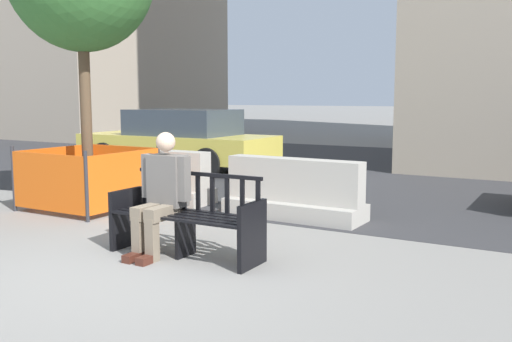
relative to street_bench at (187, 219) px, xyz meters
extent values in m
plane|color=gray|center=(-0.32, -0.87, -0.40)|extent=(200.00, 200.00, 0.00)
cube|color=#333335|center=(-0.32, 7.83, -0.39)|extent=(120.00, 12.00, 0.01)
cube|color=black|center=(-0.82, -0.04, -0.07)|extent=(0.06, 0.51, 0.66)
cube|color=black|center=(0.82, -0.02, -0.07)|extent=(0.06, 0.51, 0.66)
cube|color=black|center=(0.00, -0.03, -0.17)|extent=(0.04, 0.32, 0.45)
cube|color=black|center=(0.00, -0.26, 0.05)|extent=(1.60, 0.09, 0.02)
cube|color=black|center=(0.00, -0.14, 0.05)|extent=(1.60, 0.09, 0.02)
cube|color=black|center=(0.00, -0.03, 0.05)|extent=(1.60, 0.09, 0.02)
cube|color=black|center=(0.00, 0.09, 0.05)|extent=(1.60, 0.09, 0.02)
cube|color=black|center=(0.00, 0.20, 0.05)|extent=(1.60, 0.09, 0.02)
cube|color=black|center=(0.00, 0.21, 0.46)|extent=(1.60, 0.06, 0.04)
cube|color=black|center=(-0.75, 0.20, 0.25)|extent=(0.04, 0.03, 0.38)
cube|color=black|center=(-0.57, 0.21, 0.25)|extent=(0.04, 0.03, 0.38)
cube|color=black|center=(-0.38, 0.21, 0.25)|extent=(0.04, 0.03, 0.38)
cube|color=black|center=(-0.19, 0.21, 0.25)|extent=(0.04, 0.03, 0.38)
cube|color=black|center=(0.00, 0.21, 0.25)|extent=(0.04, 0.03, 0.38)
cube|color=black|center=(0.18, 0.22, 0.25)|extent=(0.04, 0.03, 0.38)
cube|color=black|center=(0.37, 0.22, 0.25)|extent=(0.04, 0.03, 0.38)
cube|color=black|center=(0.56, 0.22, 0.25)|extent=(0.04, 0.03, 0.38)
cube|color=black|center=(0.75, 0.22, 0.25)|extent=(0.04, 0.03, 0.38)
cube|color=black|center=(-0.82, -0.06, 0.25)|extent=(0.06, 0.46, 0.03)
cube|color=black|center=(0.82, -0.04, 0.25)|extent=(0.06, 0.46, 0.03)
cube|color=#66605B|center=(-0.28, 0.04, 0.39)|extent=(0.40, 0.24, 0.56)
sphere|color=beige|center=(-0.28, 0.02, 0.81)|extent=(0.21, 0.21, 0.21)
cube|color=#7F705B|center=(-0.37, -0.18, 0.08)|extent=(0.15, 0.44, 0.14)
cube|color=#7F705B|center=(-0.19, -0.18, 0.08)|extent=(0.15, 0.44, 0.14)
cube|color=#7F705B|center=(-0.36, -0.35, -0.17)|extent=(0.11, 0.11, 0.45)
cube|color=#7F705B|center=(-0.18, -0.35, -0.17)|extent=(0.11, 0.11, 0.45)
cube|color=#4C2319|center=(-0.36, -0.43, -0.36)|extent=(0.11, 0.26, 0.08)
cube|color=#4C2319|center=(-0.18, -0.43, -0.36)|extent=(0.11, 0.26, 0.08)
cube|color=#66605B|center=(-0.52, 0.01, 0.43)|extent=(0.09, 0.12, 0.48)
cube|color=#66605B|center=(-0.03, 0.01, 0.43)|extent=(0.09, 0.12, 0.48)
cube|color=#ADA89E|center=(0.13, 2.30, -0.28)|extent=(2.01, 0.72, 0.24)
cube|color=#ADA89E|center=(0.13, 2.30, 0.14)|extent=(2.01, 0.34, 0.60)
cube|color=#ADA89E|center=(-2.43, 2.37, -0.28)|extent=(2.01, 0.73, 0.24)
cube|color=#ADA89E|center=(-2.43, 2.37, 0.14)|extent=(2.01, 0.35, 0.60)
cylinder|color=brown|center=(-2.92, 1.41, 1.04)|extent=(0.17, 0.17, 2.88)
cylinder|color=#2D2D33|center=(-3.68, 0.66, 0.09)|extent=(0.05, 0.05, 0.97)
cylinder|color=#2D2D33|center=(-2.17, 0.66, 0.09)|extent=(0.05, 0.05, 0.97)
cylinder|color=#2D2D33|center=(-3.68, 2.16, 0.09)|extent=(0.05, 0.05, 0.97)
cylinder|color=#2D2D33|center=(-2.17, 2.16, 0.09)|extent=(0.05, 0.05, 0.97)
cube|color=#E05B14|center=(-2.92, 0.66, 0.09)|extent=(1.51, 0.03, 0.82)
cube|color=#E05B14|center=(-2.92, 2.16, 0.09)|extent=(1.51, 0.03, 0.82)
cube|color=#E05B14|center=(-3.68, 1.41, 0.09)|extent=(0.03, 1.51, 0.82)
cube|color=#E05B14|center=(-2.17, 1.41, 0.09)|extent=(0.03, 1.51, 0.82)
cube|color=#DBC64C|center=(-4.64, 5.80, 0.14)|extent=(4.67, 1.90, 0.56)
cube|color=#38424C|center=(-4.45, 5.80, 0.72)|extent=(2.39, 1.63, 0.59)
cylinder|color=black|center=(-6.05, 4.92, -0.08)|extent=(0.65, 0.24, 0.64)
cylinder|color=black|center=(-6.09, 6.61, -0.08)|extent=(0.65, 0.24, 0.64)
cylinder|color=black|center=(-3.18, 4.98, -0.08)|extent=(0.65, 0.24, 0.64)
cylinder|color=black|center=(-3.22, 6.68, -0.08)|extent=(0.65, 0.24, 0.64)
camera|label=1|loc=(3.61, -4.77, 1.29)|focal=40.00mm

